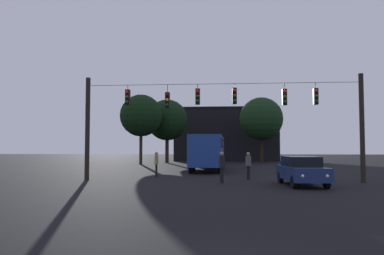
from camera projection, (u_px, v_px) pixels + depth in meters
ground_plane at (221, 173)px, 29.76m from camera, size 168.00×168.00×0.00m
overhead_signal_span at (221, 116)px, 22.20m from camera, size 16.58×0.44×6.30m
city_bus at (208, 149)px, 32.93m from camera, size 2.78×11.06×3.00m
car_near_right at (302, 170)px, 19.57m from camera, size 2.11×4.44×1.52m
car_far_left at (199, 158)px, 43.51m from camera, size 2.13×4.44×1.52m
pedestrian_crossing_left at (222, 165)px, 20.82m from camera, size 0.36×0.42×1.76m
pedestrian_crossing_center at (156, 163)px, 25.27m from camera, size 0.32×0.41×1.70m
pedestrian_crossing_right at (248, 164)px, 23.30m from camera, size 0.33×0.41×1.71m
corner_building at (226, 135)px, 59.99m from camera, size 15.36×12.18×8.00m
tree_left_silhouette at (167, 120)px, 49.17m from camera, size 5.42×5.42×8.36m
tree_behind_building at (261, 119)px, 48.50m from camera, size 5.64×5.64×8.56m
tree_right_far at (141, 116)px, 44.76m from camera, size 5.06×5.06×8.39m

